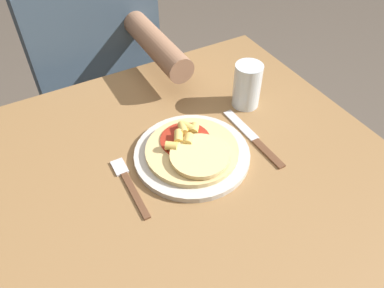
{
  "coord_description": "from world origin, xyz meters",
  "views": [
    {
      "loc": [
        -0.25,
        -0.49,
        1.35
      ],
      "look_at": [
        0.03,
        0.01,
        0.77
      ],
      "focal_mm": 35.0,
      "sensor_mm": 36.0,
      "label": 1
    }
  ],
  "objects_px": {
    "pizza": "(192,149)",
    "person_diner": "(95,58)",
    "plate": "(192,154)",
    "drinking_glass": "(247,85)",
    "fork": "(129,183)",
    "dining_table": "(184,200)",
    "knife": "(254,138)"
  },
  "relations": [
    {
      "from": "pizza",
      "to": "person_diner",
      "type": "xyz_separation_m",
      "value": [
        -0.04,
        0.6,
        -0.08
      ]
    },
    {
      "from": "plate",
      "to": "drinking_glass",
      "type": "xyz_separation_m",
      "value": [
        0.21,
        0.1,
        0.05
      ]
    },
    {
      "from": "plate",
      "to": "person_diner",
      "type": "height_order",
      "value": "person_diner"
    },
    {
      "from": "plate",
      "to": "fork",
      "type": "relative_size",
      "value": 1.48
    },
    {
      "from": "plate",
      "to": "fork",
      "type": "xyz_separation_m",
      "value": [
        -0.16,
        -0.0,
        -0.0
      ]
    },
    {
      "from": "dining_table",
      "to": "drinking_glass",
      "type": "relative_size",
      "value": 7.75
    },
    {
      "from": "knife",
      "to": "person_diner",
      "type": "height_order",
      "value": "person_diner"
    },
    {
      "from": "person_diner",
      "to": "fork",
      "type": "bearing_deg",
      "value": -101.23
    },
    {
      "from": "pizza",
      "to": "drinking_glass",
      "type": "distance_m",
      "value": 0.24
    },
    {
      "from": "drinking_glass",
      "to": "dining_table",
      "type": "bearing_deg",
      "value": -155.35
    },
    {
      "from": "dining_table",
      "to": "fork",
      "type": "distance_m",
      "value": 0.18
    },
    {
      "from": "fork",
      "to": "dining_table",
      "type": "bearing_deg",
      "value": -3.96
    },
    {
      "from": "dining_table",
      "to": "person_diner",
      "type": "xyz_separation_m",
      "value": [
        -0.01,
        0.61,
        0.07
      ]
    },
    {
      "from": "plate",
      "to": "pizza",
      "type": "height_order",
      "value": "pizza"
    },
    {
      "from": "drinking_glass",
      "to": "person_diner",
      "type": "relative_size",
      "value": 0.1
    },
    {
      "from": "plate",
      "to": "knife",
      "type": "bearing_deg",
      "value": -7.86
    },
    {
      "from": "person_diner",
      "to": "drinking_glass",
      "type": "bearing_deg",
      "value": -63.42
    },
    {
      "from": "person_diner",
      "to": "pizza",
      "type": "bearing_deg",
      "value": -86.59
    },
    {
      "from": "pizza",
      "to": "fork",
      "type": "distance_m",
      "value": 0.16
    },
    {
      "from": "plate",
      "to": "person_diner",
      "type": "bearing_deg",
      "value": 93.42
    },
    {
      "from": "dining_table",
      "to": "plate",
      "type": "relative_size",
      "value": 3.49
    },
    {
      "from": "plate",
      "to": "drinking_glass",
      "type": "relative_size",
      "value": 2.22
    },
    {
      "from": "fork",
      "to": "knife",
      "type": "distance_m",
      "value": 0.31
    },
    {
      "from": "dining_table",
      "to": "drinking_glass",
      "type": "height_order",
      "value": "drinking_glass"
    },
    {
      "from": "pizza",
      "to": "person_diner",
      "type": "height_order",
      "value": "person_diner"
    },
    {
      "from": "dining_table",
      "to": "pizza",
      "type": "distance_m",
      "value": 0.16
    },
    {
      "from": "knife",
      "to": "drinking_glass",
      "type": "distance_m",
      "value": 0.15
    },
    {
      "from": "fork",
      "to": "drinking_glass",
      "type": "height_order",
      "value": "drinking_glass"
    },
    {
      "from": "fork",
      "to": "drinking_glass",
      "type": "distance_m",
      "value": 0.39
    },
    {
      "from": "person_diner",
      "to": "plate",
      "type": "bearing_deg",
      "value": -86.58
    },
    {
      "from": "knife",
      "to": "person_diner",
      "type": "bearing_deg",
      "value": 107.13
    },
    {
      "from": "plate",
      "to": "pizza",
      "type": "bearing_deg",
      "value": -90.06
    }
  ]
}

